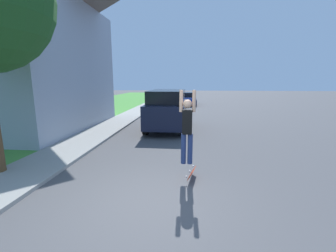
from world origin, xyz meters
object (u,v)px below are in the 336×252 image
at_px(suv_parked, 167,108).
at_px(car_down_street, 188,99).
at_px(skateboarder, 187,127).
at_px(skateboard, 191,173).

distance_m(suv_parked, car_down_street, 13.12).
height_order(skateboarder, skateboard, skateboarder).
bearing_deg(skateboarder, skateboard, 8.27).
distance_m(car_down_street, skateboarder, 19.52).
xyz_separation_m(suv_parked, skateboard, (1.33, -6.40, -0.93)).
bearing_deg(skateboarder, car_down_street, 91.02).
height_order(suv_parked, skateboarder, skateboarder).
bearing_deg(suv_parked, car_down_street, 86.29).
height_order(car_down_street, skateboard, car_down_street).
height_order(car_down_street, skateboarder, skateboarder).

